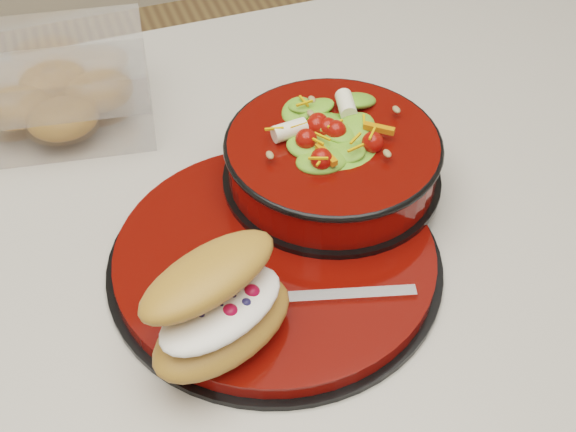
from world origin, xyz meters
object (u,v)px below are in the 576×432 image
object	(u,v)px
fork	(317,296)
pastry_box	(55,89)
dinner_plate	(276,259)
island_counter	(380,408)
croissant	(219,306)
salad_bowl	(333,153)

from	to	relation	value
fork	pastry_box	distance (m)	0.39
dinner_plate	fork	world-z (taller)	fork
island_counter	croissant	xyz separation A→B (m)	(-0.25, -0.14, 0.50)
island_counter	fork	size ratio (longest dim) A/B	7.79
salad_bowl	pastry_box	distance (m)	0.32
pastry_box	salad_bowl	bearing A→B (deg)	-33.04
fork	island_counter	bearing A→B (deg)	-35.00
salad_bowl	fork	bearing A→B (deg)	-116.39
island_counter	salad_bowl	bearing A→B (deg)	177.12
island_counter	dinner_plate	world-z (taller)	dinner_plate
croissant	salad_bowl	bearing A→B (deg)	18.86
salad_bowl	fork	world-z (taller)	salad_bowl
dinner_plate	salad_bowl	size ratio (longest dim) A/B	1.43
croissant	pastry_box	bearing A→B (deg)	78.19
dinner_plate	salad_bowl	bearing A→B (deg)	41.42
island_counter	dinner_plate	size ratio (longest dim) A/B	4.00
island_counter	croissant	size ratio (longest dim) A/B	8.21
pastry_box	island_counter	bearing A→B (deg)	-24.64
croissant	pastry_box	size ratio (longest dim) A/B	0.68
island_counter	dinner_plate	bearing A→B (deg)	-158.45
fork	pastry_box	size ratio (longest dim) A/B	0.72
dinner_plate	croissant	bearing A→B (deg)	-134.38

